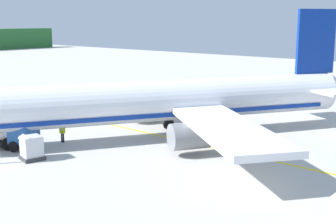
{
  "coord_description": "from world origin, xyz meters",
  "views": [
    {
      "loc": [
        -1.27,
        -8.84,
        10.74
      ],
      "look_at": [
        27.71,
        16.75,
        2.96
      ],
      "focal_mm": 48.62,
      "sensor_mm": 36.0,
      "label": 1
    }
  ],
  "objects_px": {
    "airliner_foreground": "(168,101)",
    "cargo_container_mid": "(31,148)",
    "service_truck_baggage": "(2,131)",
    "crew_loader_left": "(62,131)"
  },
  "relations": [
    {
      "from": "airliner_foreground",
      "to": "cargo_container_mid",
      "type": "bearing_deg",
      "value": 165.64
    },
    {
      "from": "service_truck_baggage",
      "to": "crew_loader_left",
      "type": "distance_m",
      "value": 5.11
    },
    {
      "from": "airliner_foreground",
      "to": "crew_loader_left",
      "type": "xyz_separation_m",
      "value": [
        -7.86,
        5.72,
        -2.38
      ]
    },
    {
      "from": "airliner_foreground",
      "to": "service_truck_baggage",
      "type": "xyz_separation_m",
      "value": [
        -12.19,
        8.4,
        -1.99
      ]
    },
    {
      "from": "airliner_foreground",
      "to": "crew_loader_left",
      "type": "bearing_deg",
      "value": 143.96
    },
    {
      "from": "airliner_foreground",
      "to": "service_truck_baggage",
      "type": "height_order",
      "value": "airliner_foreground"
    },
    {
      "from": "airliner_foreground",
      "to": "cargo_container_mid",
      "type": "relative_size",
      "value": 18.77
    },
    {
      "from": "service_truck_baggage",
      "to": "crew_loader_left",
      "type": "xyz_separation_m",
      "value": [
        4.33,
        -2.68,
        -0.39
      ]
    },
    {
      "from": "airliner_foreground",
      "to": "crew_loader_left",
      "type": "height_order",
      "value": "airliner_foreground"
    },
    {
      "from": "airliner_foreground",
      "to": "service_truck_baggage",
      "type": "distance_m",
      "value": 14.93
    }
  ]
}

